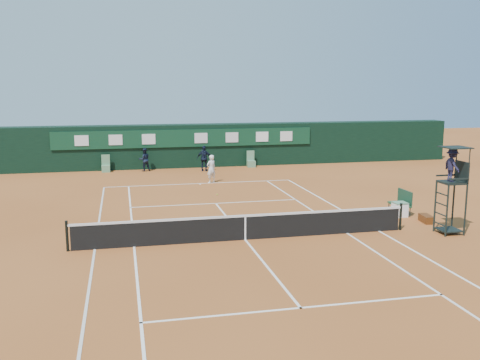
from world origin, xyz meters
name	(u,v)px	position (x,y,z in m)	size (l,w,h in m)	color
ground	(245,240)	(0.00, 0.00, 0.00)	(90.00, 90.00, 0.00)	#A85A27
court_lines	(245,240)	(0.00, 0.00, 0.01)	(11.05, 23.85, 0.01)	silver
tennis_net	(245,227)	(0.00, 0.00, 0.51)	(12.90, 0.10, 1.10)	black
back_wall	(185,145)	(0.00, 18.74, 1.51)	(40.00, 1.65, 3.00)	black
linesman_chair_left	(106,167)	(-5.50, 17.48, 0.32)	(0.55, 0.50, 1.15)	#5B8B62
linesman_chair_right	(251,163)	(4.50, 17.48, 0.32)	(0.55, 0.50, 1.15)	#598861
umpire_chair	(452,172)	(8.00, -0.87, 2.46)	(0.96, 0.95, 3.42)	black
player_bench	(402,201)	(7.81, 2.42, 0.60)	(0.56, 1.20, 1.10)	#1B4528
tennis_bag	(426,219)	(8.10, 0.86, 0.16)	(0.37, 0.84, 0.31)	black
cooler	(400,209)	(7.52, 2.05, 0.33)	(0.57, 0.57, 0.65)	white
tennis_ball	(217,195)	(0.42, 8.35, 0.04)	(0.07, 0.07, 0.07)	#BBDB33
player	(211,169)	(0.73, 12.02, 0.84)	(0.61, 0.40, 1.67)	white
ball_kid_left	(144,160)	(-2.95, 17.30, 0.78)	(0.76, 0.59, 1.56)	black
ball_kid_right	(204,158)	(1.00, 16.42, 0.86)	(1.01, 0.42, 1.72)	black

